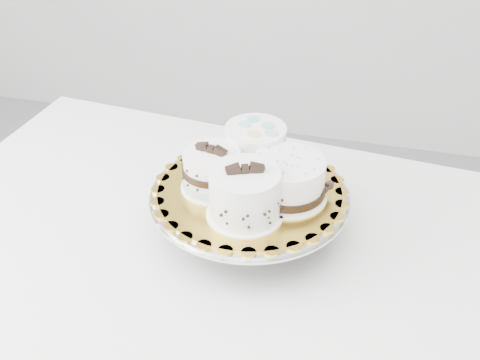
% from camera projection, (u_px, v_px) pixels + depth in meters
% --- Properties ---
extents(table, '(1.19, 0.85, 0.75)m').
position_uv_depth(table, '(215.00, 275.00, 1.10)').
color(table, white).
rests_on(table, floor).
extents(cake_stand, '(0.34, 0.34, 0.09)m').
position_uv_depth(cake_stand, '(249.00, 206.00, 1.03)').
color(cake_stand, gray).
rests_on(cake_stand, table).
extents(cake_board, '(0.40, 0.40, 0.00)m').
position_uv_depth(cake_board, '(250.00, 191.00, 1.01)').
color(cake_board, gold).
rests_on(cake_board, cake_stand).
extents(cake_swirl, '(0.14, 0.14, 0.10)m').
position_uv_depth(cake_swirl, '(245.00, 195.00, 0.93)').
color(cake_swirl, white).
rests_on(cake_swirl, cake_board).
extents(cake_banded, '(0.11, 0.11, 0.09)m').
position_uv_depth(cake_banded, '(212.00, 171.00, 1.00)').
color(cake_banded, white).
rests_on(cake_banded, cake_board).
extents(cake_dots, '(0.13, 0.13, 0.08)m').
position_uv_depth(cake_dots, '(255.00, 147.00, 1.05)').
color(cake_dots, white).
rests_on(cake_dots, cake_board).
extents(cake_ribbon, '(0.16, 0.16, 0.07)m').
position_uv_depth(cake_ribbon, '(289.00, 180.00, 0.98)').
color(cake_ribbon, white).
rests_on(cake_ribbon, cake_board).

